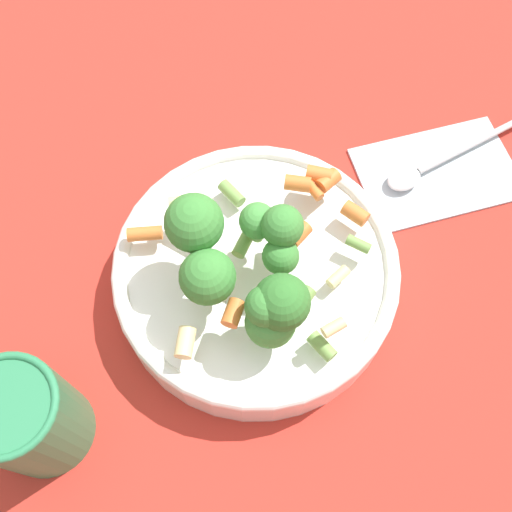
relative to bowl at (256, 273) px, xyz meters
The scene contains 6 objects.
ground_plane 0.03m from the bowl, ahead, with size 3.00×3.00×0.00m, color #B72D23.
bowl is the anchor object (origin of this frame).
pasta_salad 0.07m from the bowl, 169.58° to the left, with size 0.18×0.21×0.09m.
cup 0.22m from the bowl, 132.46° to the left, with size 0.08×0.08×0.11m.
napkin 0.22m from the bowl, 51.26° to the right, with size 0.15×0.19×0.01m.
spoon 0.23m from the bowl, 49.59° to the right, with size 0.12×0.17×0.01m.
Camera 1 is at (-0.22, -0.02, 0.52)m, focal length 42.00 mm.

